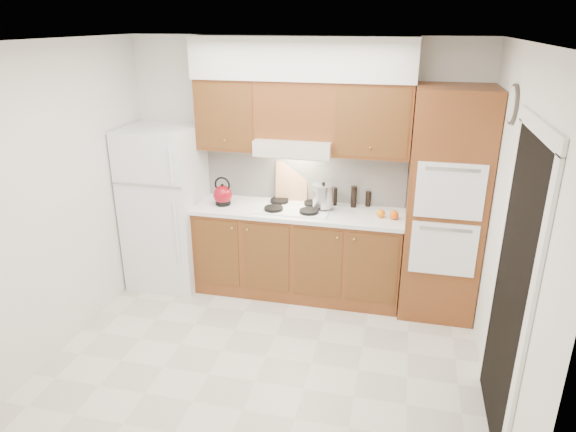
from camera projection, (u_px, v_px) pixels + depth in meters
The scene contains 26 objects.
floor at pixel (266, 357), 4.45m from camera, with size 3.60×3.60×0.00m, color beige.
ceiling at pixel (260, 41), 3.52m from camera, with size 3.60×3.60×0.00m, color white.
wall_back at pixel (302, 167), 5.35m from camera, with size 3.60×0.02×2.60m, color white.
wall_left at pixel (60, 200), 4.37m from camera, with size 0.02×3.00×2.60m, color white.
wall_right at pixel (510, 238), 3.61m from camera, with size 0.02×3.00×2.60m, color white.
fridge at pixel (166, 207), 5.48m from camera, with size 0.75×0.72×1.72m, color white.
base_cabinets at pixel (298, 253), 5.38m from camera, with size 2.11×0.60×0.90m, color brown.
countertop at pixel (298, 211), 5.20m from camera, with size 2.13×0.62×0.04m, color white.
backsplash at pixel (304, 175), 5.36m from camera, with size 2.11×0.03×0.56m, color white.
oven_cabinet at pixel (445, 206), 4.82m from camera, with size 0.70×0.65×2.20m, color brown.
upper_cab_left at pixel (230, 114), 5.15m from camera, with size 0.63×0.33×0.70m, color brown.
upper_cab_right at pixel (373, 120), 4.85m from camera, with size 0.73×0.33×0.70m, color brown.
range_hood at pixel (295, 146), 5.05m from camera, with size 0.75×0.45×0.15m, color silver.
upper_cab_over_hood at pixel (297, 109), 4.98m from camera, with size 0.75×0.33×0.55m, color brown.
soffit at pixel (302, 58), 4.79m from camera, with size 2.13×0.36×0.40m, color silver.
cooktop at pixel (294, 208), 5.22m from camera, with size 0.74×0.50×0.01m, color white.
doorway at pixel (511, 293), 3.38m from camera, with size 0.02×0.90×2.10m, color black.
wall_clock at pixel (513, 104), 3.81m from camera, with size 0.30×0.30×0.02m, color #3F3833.
kettle at pixel (223, 195), 5.28m from camera, with size 0.20×0.20×0.20m, color maroon.
cutting_board at pixel (291, 182), 5.38m from camera, with size 0.33×0.02×0.44m, color tan.
stock_pot at pixel (323, 196), 5.15m from camera, with size 0.21×0.21×0.22m, color #B2B1B6.
condiment_a at pixel (354, 197), 5.22m from camera, with size 0.06×0.06×0.22m, color black.
condiment_b at pixel (334, 196), 5.29m from camera, with size 0.06×0.06×0.18m, color black.
condiment_c at pixel (368, 199), 5.26m from camera, with size 0.05×0.05×0.15m, color black.
orange_near at pixel (394, 215), 4.92m from camera, with size 0.09×0.09×0.09m, color #FF580D.
orange_far at pixel (381, 213), 4.97m from camera, with size 0.08×0.08×0.08m, color orange.
Camera 1 is at (1.03, -3.58, 2.74)m, focal length 32.00 mm.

